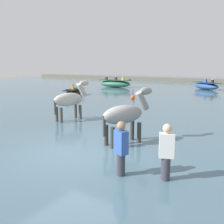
{
  "coord_description": "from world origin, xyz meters",
  "views": [
    {
      "loc": [
        4.63,
        -5.07,
        2.84
      ],
      "look_at": [
        -1.11,
        3.68,
        0.86
      ],
      "focal_mm": 39.13,
      "sensor_mm": 36.0,
      "label": 1
    }
  ],
  "objects_px": {
    "boat_near_port": "(115,84)",
    "person_onlooker_right": "(166,158)",
    "boat_distant_west": "(74,92)",
    "person_wading_close": "(121,154)",
    "horse_trailing_grey": "(125,116)",
    "horse_lead_pinto": "(70,100)",
    "channel_buoy": "(133,97)",
    "boat_mid_outer": "(206,86)"
  },
  "relations": [
    {
      "from": "boat_near_port",
      "to": "person_onlooker_right",
      "type": "distance_m",
      "value": 23.79
    },
    {
      "from": "boat_distant_west",
      "to": "person_wading_close",
      "type": "height_order",
      "value": "person_wading_close"
    },
    {
      "from": "boat_distant_west",
      "to": "person_wading_close",
      "type": "xyz_separation_m",
      "value": [
        11.21,
        -10.87,
        0.23
      ]
    },
    {
      "from": "horse_trailing_grey",
      "to": "person_onlooker_right",
      "type": "distance_m",
      "value": 2.73
    },
    {
      "from": "horse_lead_pinto",
      "to": "person_onlooker_right",
      "type": "bearing_deg",
      "value": -29.59
    },
    {
      "from": "boat_near_port",
      "to": "channel_buoy",
      "type": "bearing_deg",
      "value": -50.17
    },
    {
      "from": "person_onlooker_right",
      "to": "boat_mid_outer",
      "type": "bearing_deg",
      "value": 100.4
    },
    {
      "from": "boat_mid_outer",
      "to": "channel_buoy",
      "type": "bearing_deg",
      "value": -104.0
    },
    {
      "from": "person_wading_close",
      "to": "channel_buoy",
      "type": "relative_size",
      "value": 2.19
    },
    {
      "from": "horse_lead_pinto",
      "to": "boat_distant_west",
      "type": "relative_size",
      "value": 0.69
    },
    {
      "from": "person_onlooker_right",
      "to": "channel_buoy",
      "type": "bearing_deg",
      "value": 121.56
    },
    {
      "from": "channel_buoy",
      "to": "boat_mid_outer",
      "type": "bearing_deg",
      "value": 76.0
    },
    {
      "from": "boat_mid_outer",
      "to": "channel_buoy",
      "type": "height_order",
      "value": "boat_mid_outer"
    },
    {
      "from": "person_wading_close",
      "to": "person_onlooker_right",
      "type": "distance_m",
      "value": 1.0
    },
    {
      "from": "boat_distant_west",
      "to": "person_onlooker_right",
      "type": "bearing_deg",
      "value": -40.89
    },
    {
      "from": "horse_trailing_grey",
      "to": "boat_mid_outer",
      "type": "bearing_deg",
      "value": 95.7
    },
    {
      "from": "horse_trailing_grey",
      "to": "horse_lead_pinto",
      "type": "bearing_deg",
      "value": 157.29
    },
    {
      "from": "boat_distant_west",
      "to": "boat_near_port",
      "type": "bearing_deg",
      "value": 100.04
    },
    {
      "from": "horse_lead_pinto",
      "to": "boat_near_port",
      "type": "relative_size",
      "value": 0.53
    },
    {
      "from": "horse_lead_pinto",
      "to": "person_onlooker_right",
      "type": "xyz_separation_m",
      "value": [
        5.97,
        -3.39,
        -0.41
      ]
    },
    {
      "from": "boat_mid_outer",
      "to": "boat_distant_west",
      "type": "height_order",
      "value": "boat_mid_outer"
    },
    {
      "from": "boat_near_port",
      "to": "boat_mid_outer",
      "type": "bearing_deg",
      "value": 17.63
    },
    {
      "from": "boat_distant_west",
      "to": "person_onlooker_right",
      "type": "xyz_separation_m",
      "value": [
        12.15,
        -10.52,
        0.23
      ]
    },
    {
      "from": "horse_lead_pinto",
      "to": "boat_mid_outer",
      "type": "bearing_deg",
      "value": 84.5
    },
    {
      "from": "boat_distant_west",
      "to": "person_wading_close",
      "type": "bearing_deg",
      "value": -44.11
    },
    {
      "from": "boat_mid_outer",
      "to": "person_wading_close",
      "type": "relative_size",
      "value": 2.13
    },
    {
      "from": "boat_near_port",
      "to": "channel_buoy",
      "type": "relative_size",
      "value": 5.44
    },
    {
      "from": "boat_near_port",
      "to": "horse_lead_pinto",
      "type": "bearing_deg",
      "value": -64.18
    },
    {
      "from": "boat_mid_outer",
      "to": "boat_distant_west",
      "type": "relative_size",
      "value": 1.12
    },
    {
      "from": "horse_trailing_grey",
      "to": "person_onlooker_right",
      "type": "xyz_separation_m",
      "value": [
        2.06,
        -1.75,
        -0.4
      ]
    },
    {
      "from": "boat_near_port",
      "to": "person_wading_close",
      "type": "relative_size",
      "value": 2.48
    },
    {
      "from": "horse_trailing_grey",
      "to": "boat_mid_outer",
      "type": "distance_m",
      "value": 20.84
    },
    {
      "from": "boat_near_port",
      "to": "boat_mid_outer",
      "type": "xyz_separation_m",
      "value": [
        9.6,
        3.05,
        -0.05
      ]
    },
    {
      "from": "boat_near_port",
      "to": "person_onlooker_right",
      "type": "xyz_separation_m",
      "value": [
        13.73,
        -19.43,
        0.08
      ]
    },
    {
      "from": "horse_lead_pinto",
      "to": "person_onlooker_right",
      "type": "distance_m",
      "value": 6.87
    },
    {
      "from": "boat_near_port",
      "to": "channel_buoy",
      "type": "height_order",
      "value": "boat_near_port"
    },
    {
      "from": "person_onlooker_right",
      "to": "horse_trailing_grey",
      "type": "bearing_deg",
      "value": 139.59
    },
    {
      "from": "boat_mid_outer",
      "to": "boat_near_port",
      "type": "bearing_deg",
      "value": -162.37
    },
    {
      "from": "horse_trailing_grey",
      "to": "boat_distant_west",
      "type": "height_order",
      "value": "horse_trailing_grey"
    },
    {
      "from": "boat_mid_outer",
      "to": "channel_buoy",
      "type": "relative_size",
      "value": 4.68
    },
    {
      "from": "person_wading_close",
      "to": "channel_buoy",
      "type": "bearing_deg",
      "value": 117.24
    },
    {
      "from": "boat_mid_outer",
      "to": "person_onlooker_right",
      "type": "bearing_deg",
      "value": -79.6
    }
  ]
}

